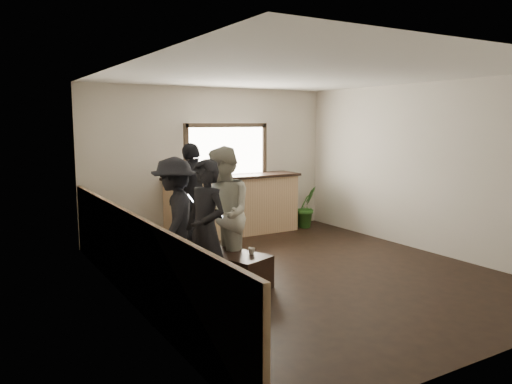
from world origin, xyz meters
TOP-DOWN VIEW (x-y plane):
  - ground at (0.00, 0.00)m, footprint 5.00×6.00m
  - room_shell at (-0.74, 0.00)m, footprint 5.01×6.01m
  - bar_counter at (0.30, 2.70)m, footprint 2.70×0.68m
  - sofa at (-2.10, 0.15)m, footprint 0.87×1.95m
  - coffee_table at (-1.12, 0.03)m, footprint 0.81×1.07m
  - cup_a at (-1.28, 0.21)m, footprint 0.17×0.17m
  - cup_b at (-0.93, -0.11)m, footprint 0.12×0.12m
  - potted_plant at (1.91, 2.52)m, footprint 0.52×0.44m
  - person_a at (-1.65, -0.24)m, footprint 0.57×0.72m
  - person_b at (-1.14, 0.30)m, footprint 0.85×1.00m
  - person_c at (-1.65, 0.76)m, footprint 1.08×1.25m
  - person_d at (-0.84, 1.98)m, footprint 1.15×0.85m

SIDE VIEW (x-z plane):
  - ground at x=0.00m, z-range -0.01..0.01m
  - coffee_table at x=-1.12m, z-range 0.00..0.42m
  - sofa at x=-2.10m, z-range 0.00..0.56m
  - potted_plant at x=1.91m, z-range 0.00..0.85m
  - cup_b at x=-0.93m, z-range 0.42..0.51m
  - cup_a at x=-1.28m, z-range 0.42..0.52m
  - bar_counter at x=0.30m, z-range -0.42..1.71m
  - person_c at x=-1.65m, z-range 0.00..1.68m
  - person_a at x=-1.65m, z-range 0.00..1.71m
  - person_d at x=-0.84m, z-range 0.00..1.81m
  - person_b at x=-1.14m, z-range 0.00..1.83m
  - room_shell at x=-0.74m, z-range 0.07..2.87m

